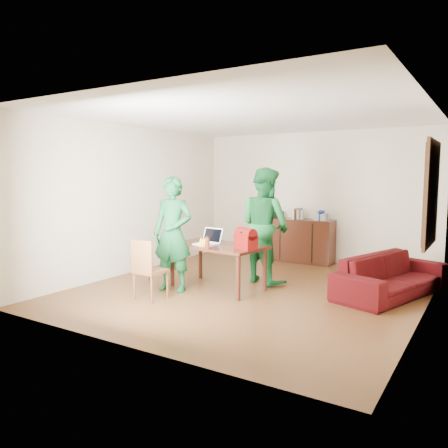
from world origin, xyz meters
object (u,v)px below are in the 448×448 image
Objects in this scene: person_near at (173,234)px; laptop at (206,242)px; chair at (150,281)px; red_bag at (246,241)px; table at (217,250)px; person_far at (265,225)px; bottle at (207,242)px; sofa at (391,276)px.

person_near is 4.56× the size of laptop.
chair is 0.85m from person_near.
chair is 1.53m from red_bag.
red_bag is (1.10, 0.90, 0.57)m from chair.
table is 0.83× the size of person_far.
table is 0.44m from bottle.
chair reaches higher than table.
person_near is 5.27× the size of red_bag.
person_near is 0.93× the size of person_far.
chair is 2.17m from person_far.
laptop is 1.97× the size of bottle.
table is 4.72× the size of red_bag.
red_bag is at bearing 4.09° from laptop.
person_near is at bearing -131.62° from table.
table is 1.80× the size of chair.
bottle is at bearing -2.95° from person_near.
red_bag is 2.26m from sofa.
person_near is (-0.01, 0.56, 0.64)m from chair.
person_far is 0.94× the size of sofa.
bottle is (0.59, 0.63, 0.55)m from chair.
laptop is at bearing 34.20° from person_near.
table is at bearing 130.93° from sofa.
laptop is (0.38, 0.37, -0.14)m from person_near.
red_bag is at bearing 7.19° from person_near.
person_far is 1.09m from laptop.
table is 1.20m from chair.
red_bag is (0.73, -0.03, 0.08)m from laptop.
red_bag is at bearing -4.93° from table.
person_near reaches higher than red_bag.
person_near is 1.16m from red_bag.
bottle reaches higher than chair.
bottle is at bearing -129.46° from red_bag.
chair is at bearing -117.92° from red_bag.
table is 0.78× the size of sofa.
person_far is at bearing 114.90° from sofa.
person_far is 9.69× the size of bottle.
person_far is 5.69× the size of red_bag.
laptop is at bearing -159.13° from red_bag.
person_near is at bearing 134.78° from sofa.
table is at bearing -169.18° from red_bag.
laptop is (0.37, 0.92, 0.50)m from chair.
person_near is at bearing -173.13° from bottle.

